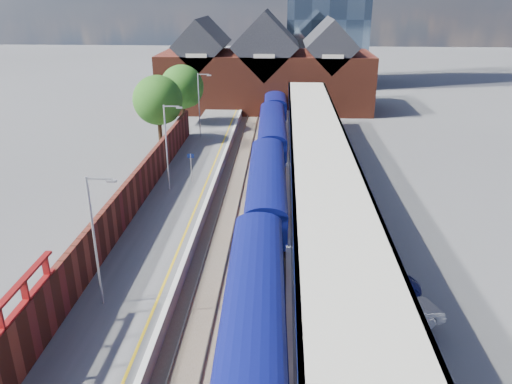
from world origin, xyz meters
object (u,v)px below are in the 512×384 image
at_px(train, 270,153).
at_px(platform_sign, 191,163).
at_px(parked_car_blue, 382,283).
at_px(parked_car_silver, 401,314).
at_px(parked_car_dark, 337,205).
at_px(lamp_post_b, 96,234).
at_px(lamp_post_c, 168,143).
at_px(lamp_post_d, 200,102).

height_order(train, platform_sign, platform_sign).
xyz_separation_m(train, parked_car_blue, (6.62, -21.02, -0.55)).
distance_m(parked_car_silver, parked_car_dark, 13.46).
bearing_deg(parked_car_blue, parked_car_dark, 15.63).
xyz_separation_m(lamp_post_b, lamp_post_c, (0.00, 16.00, 0.00)).
bearing_deg(parked_car_dark, train, 32.75).
height_order(parked_car_dark, parked_car_blue, parked_car_dark).
bearing_deg(lamp_post_b, train, 71.03).
xyz_separation_m(parked_car_silver, parked_car_blue, (-0.38, 2.91, -0.11)).
distance_m(train, parked_car_dark, 11.83).
xyz_separation_m(lamp_post_c, platform_sign, (1.36, 2.00, -2.30)).
distance_m(platform_sign, parked_car_silver, 23.39).
relative_size(train, parked_car_silver, 15.85).
height_order(lamp_post_d, platform_sign, lamp_post_d).
relative_size(lamp_post_c, parked_car_blue, 1.70).
height_order(parked_car_silver, parked_car_blue, parked_car_silver).
height_order(lamp_post_d, parked_car_silver, lamp_post_d).
distance_m(lamp_post_c, parked_car_silver, 22.87).
xyz_separation_m(lamp_post_b, lamp_post_d, (0.00, 32.00, 0.00)).
bearing_deg(lamp_post_d, parked_car_blue, -64.37).
xyz_separation_m(train, platform_sign, (-6.49, -4.85, 0.57)).
bearing_deg(platform_sign, train, 36.78).
xyz_separation_m(train, lamp_post_d, (-7.86, 9.15, 2.87)).
xyz_separation_m(train, lamp_post_b, (-7.86, -22.85, 2.87)).
relative_size(parked_car_dark, parked_car_blue, 1.03).
bearing_deg(train, parked_car_silver, -73.70).
bearing_deg(lamp_post_d, parked_car_silver, -65.82).
xyz_separation_m(platform_sign, parked_car_dark, (11.73, -5.74, -1.07)).
distance_m(lamp_post_b, platform_sign, 18.20).
relative_size(lamp_post_d, parked_car_dark, 1.64).
bearing_deg(parked_car_dark, platform_sign, 70.37).
bearing_deg(parked_car_blue, lamp_post_b, 105.30).
bearing_deg(lamp_post_d, platform_sign, -84.44).
height_order(lamp_post_b, lamp_post_c, same).
height_order(lamp_post_b, parked_car_silver, lamp_post_b).
bearing_deg(lamp_post_c, parked_car_blue, -44.39).
distance_m(lamp_post_d, parked_car_silver, 36.41).
height_order(train, lamp_post_c, lamp_post_c).
height_order(lamp_post_c, platform_sign, lamp_post_c).
distance_m(platform_sign, parked_car_dark, 13.10).
xyz_separation_m(lamp_post_c, parked_car_silver, (14.85, -17.08, -3.31)).
relative_size(platform_sign, parked_car_blue, 0.61).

